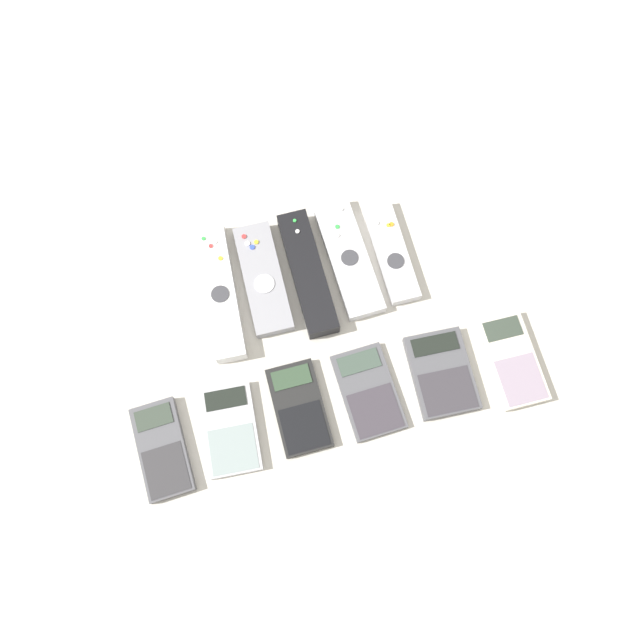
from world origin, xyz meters
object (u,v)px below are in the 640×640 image
at_px(remote_1, 263,278).
at_px(calculator_4, 442,373).
at_px(remote_3, 348,258).
at_px(calculator_0, 162,449).
at_px(calculator_3, 368,392).
at_px(remote_4, 391,252).
at_px(calculator_1, 231,429).
at_px(remote_2, 308,273).
at_px(remote_0, 220,291).
at_px(calculator_5, 512,360).
at_px(calculator_2, 299,408).

distance_m(remote_1, calculator_4, 0.30).
distance_m(remote_3, calculator_0, 0.39).
relative_size(calculator_0, calculator_3, 1.03).
xyz_separation_m(remote_1, remote_4, (0.20, -0.00, 0.00)).
bearing_deg(remote_1, calculator_1, -114.02).
bearing_deg(calculator_0, remote_1, 44.87).
bearing_deg(calculator_3, remote_2, 98.98).
bearing_deg(remote_0, calculator_4, -32.86).
relative_size(remote_0, remote_3, 1.11).
bearing_deg(calculator_4, calculator_0, -176.62).
xyz_separation_m(remote_0, remote_3, (0.20, 0.01, -0.00)).
xyz_separation_m(remote_1, calculator_1, (-0.09, -0.21, -0.00)).
height_order(remote_1, calculator_5, remote_1).
distance_m(calculator_0, calculator_1, 0.10).
relative_size(remote_4, calculator_0, 1.22).
height_order(remote_3, remote_4, same).
xyz_separation_m(calculator_0, calculator_3, (0.30, 0.01, -0.00)).
xyz_separation_m(calculator_1, calculator_3, (0.20, 0.01, -0.00)).
bearing_deg(calculator_3, remote_3, 80.00).
relative_size(calculator_2, calculator_5, 0.95).
distance_m(remote_0, remote_2, 0.14).
xyz_separation_m(remote_3, calculator_0, (-0.33, -0.22, -0.00)).
bearing_deg(remote_2, remote_3, 8.16).
xyz_separation_m(remote_0, remote_2, (0.14, -0.00, 0.00)).
bearing_deg(calculator_3, remote_0, 128.23).
bearing_deg(calculator_0, calculator_2, -0.50).
relative_size(remote_0, calculator_3, 1.63).
bearing_deg(calculator_1, calculator_4, 4.00).
bearing_deg(calculator_1, remote_0, 85.61).
bearing_deg(remote_4, calculator_4, -85.38).
relative_size(calculator_1, calculator_3, 0.97).
relative_size(calculator_1, calculator_2, 1.00).
height_order(calculator_0, calculator_2, calculator_0).
bearing_deg(calculator_4, remote_2, 129.68).
xyz_separation_m(remote_3, calculator_4, (0.08, -0.21, -0.00)).
distance_m(remote_2, calculator_3, 0.20).
distance_m(remote_0, remote_3, 0.20).
xyz_separation_m(calculator_1, calculator_5, (0.42, -0.00, 0.00)).
bearing_deg(calculator_5, calculator_3, 178.07).
relative_size(remote_2, calculator_4, 1.58).
relative_size(remote_2, calculator_0, 1.45).
bearing_deg(remote_4, calculator_0, -152.12).
bearing_deg(calculator_1, remote_1, 69.25).
xyz_separation_m(remote_2, remote_4, (0.13, 0.01, -0.00)).
bearing_deg(calculator_5, remote_4, 120.36).
bearing_deg(calculator_1, remote_2, 54.54).
relative_size(calculator_1, calculator_4, 1.03).
distance_m(remote_4, calculator_0, 0.45).
distance_m(remote_0, calculator_2, 0.21).
height_order(remote_4, calculator_5, remote_4).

